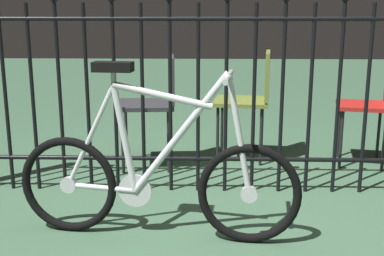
# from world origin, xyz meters

# --- Properties ---
(ground_plane) EXTENTS (20.00, 20.00, 0.00)m
(ground_plane) POSITION_xyz_m (0.00, 0.00, 0.00)
(ground_plane) COLOR #3E6147
(iron_fence) EXTENTS (3.62, 0.07, 1.35)m
(iron_fence) POSITION_xyz_m (-0.07, 0.71, 0.68)
(iron_fence) COLOR black
(iron_fence) RESTS_ON ground
(bicycle) EXTENTS (1.50, 0.40, 0.93)m
(bicycle) POSITION_xyz_m (-0.36, 0.01, 0.33)
(bicycle) COLOR black
(bicycle) RESTS_ON ground
(chair_charcoal) EXTENTS (0.46, 0.46, 0.85)m
(chair_charcoal) POSITION_xyz_m (-0.48, 1.24, 0.54)
(chair_charcoal) COLOR black
(chair_charcoal) RESTS_ON ground
(chair_olive) EXTENTS (0.47, 0.47, 0.87)m
(chair_olive) POSITION_xyz_m (0.26, 1.45, 0.54)
(chair_olive) COLOR black
(chair_olive) RESTS_ON ground
(chair_red) EXTENTS (0.46, 0.45, 0.83)m
(chair_red) POSITION_xyz_m (1.18, 1.33, 0.52)
(chair_red) COLOR black
(chair_red) RESTS_ON ground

